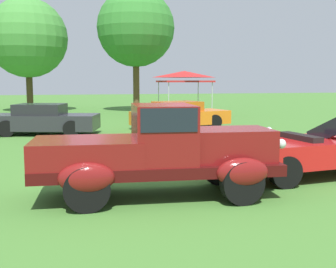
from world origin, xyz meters
TOP-DOWN VIEW (x-y plane):
  - ground_plane at (0.00, 0.00)m, footprint 120.00×120.00m
  - feature_pickup_truck at (-0.07, -0.46)m, footprint 4.58×2.10m
  - neighbor_convertible at (3.90, 0.46)m, footprint 4.67×2.21m
  - show_car_charcoal at (-2.50, 9.51)m, footprint 4.45×2.72m
  - show_car_orange at (3.33, 10.15)m, footprint 4.61×2.69m
  - canopy_tent_left_field at (5.23, 16.05)m, footprint 2.83×2.83m
  - treeline_mid_left at (-3.96, 22.96)m, footprint 5.42×5.42m
  - treeline_center at (3.27, 21.37)m, footprint 5.33×5.33m

SIDE VIEW (x-z plane):
  - ground_plane at x=0.00m, z-range 0.00..0.00m
  - neighbor_convertible at x=3.90m, z-range -0.12..1.28m
  - show_car_charcoal at x=-2.50m, z-range -0.01..1.21m
  - show_car_orange at x=3.33m, z-range -0.01..1.21m
  - feature_pickup_truck at x=-0.07m, z-range 0.02..1.72m
  - canopy_tent_left_field at x=5.23m, z-range 1.07..3.78m
  - treeline_mid_left at x=-3.96m, z-range 1.16..8.92m
  - treeline_center at x=3.27m, z-range 1.52..9.94m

